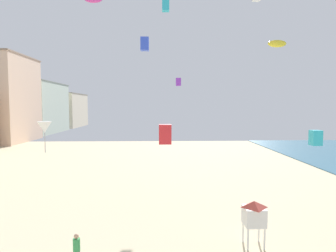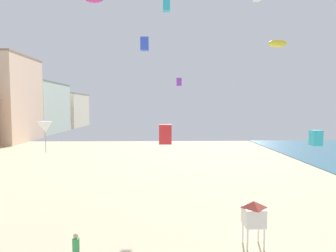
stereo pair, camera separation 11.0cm
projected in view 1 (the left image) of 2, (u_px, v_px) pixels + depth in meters
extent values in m
cube|color=#B7C6B2|center=(37.00, 108.00, 82.20)|extent=(11.46, 21.09, 14.33)
cube|color=slate|center=(37.00, 83.00, 81.69)|extent=(11.69, 21.51, 0.30)
cube|color=beige|center=(66.00, 111.00, 106.88)|extent=(11.32, 20.70, 12.20)
cube|color=gray|center=(65.00, 94.00, 106.45)|extent=(11.55, 21.12, 0.30)
cylinder|color=#389951|center=(77.00, 245.00, 13.64)|extent=(0.34, 0.34, 0.60)
sphere|color=tan|center=(76.00, 236.00, 13.61)|extent=(0.24, 0.24, 0.24)
cylinder|color=white|center=(248.00, 239.00, 15.24)|extent=(0.10, 0.10, 1.20)
cylinder|color=white|center=(265.00, 239.00, 15.27)|extent=(0.10, 0.10, 1.20)
cylinder|color=white|center=(243.00, 232.00, 16.14)|extent=(0.10, 0.10, 1.20)
cylinder|color=white|center=(259.00, 232.00, 16.17)|extent=(0.10, 0.10, 1.20)
cube|color=white|center=(254.00, 216.00, 15.63)|extent=(1.10, 1.10, 1.00)
pyramid|color=#D14C3D|center=(254.00, 204.00, 15.58)|extent=(1.10, 1.10, 0.35)
cone|color=white|center=(45.00, 127.00, 24.86)|extent=(1.21, 1.21, 0.99)
cylinder|color=#A4A4A4|center=(45.00, 143.00, 24.96)|extent=(0.07, 0.07, 1.77)
cube|color=#2DB7CC|center=(166.00, 5.00, 40.16)|extent=(1.00, 1.00, 1.57)
cube|color=purple|center=(178.00, 82.00, 32.63)|extent=(0.57, 0.57, 0.89)
cube|color=#2DB7CC|center=(316.00, 138.00, 18.12)|extent=(0.62, 0.62, 0.97)
ellipsoid|color=yellow|center=(277.00, 44.00, 23.66)|extent=(1.57, 0.44, 0.61)
cube|color=blue|center=(145.00, 44.00, 18.54)|extent=(0.54, 0.54, 0.84)
cube|color=red|center=(165.00, 134.00, 22.62)|extent=(0.99, 0.99, 1.55)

